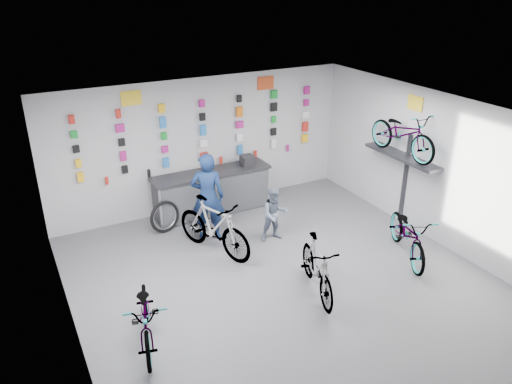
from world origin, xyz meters
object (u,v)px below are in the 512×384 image
bike_left (146,316)px  bike_right (408,234)px  bike_center (317,267)px  customer (275,214)px  counter (212,193)px  clerk (208,197)px  bike_service (214,227)px

bike_left → bike_right: bearing=14.3°
bike_left → bike_center: size_ratio=1.03×
bike_left → customer: 3.67m
customer → bike_left: bearing=-140.8°
counter → bike_left: bearing=-126.1°
counter → clerk: bearing=-117.2°
bike_left → customer: (3.20, 1.79, 0.13)m
bike_right → customer: (-1.92, 1.77, 0.09)m
bike_right → bike_service: bike_service is taller
bike_left → bike_service: size_ratio=0.91×
bike_center → bike_service: (-1.01, 2.05, 0.06)m
bike_center → clerk: bearing=125.0°
bike_center → clerk: size_ratio=0.90×
counter → clerk: 1.24m
counter → bike_right: 4.34m
bike_left → clerk: bearing=64.8°
customer → counter: bearing=119.6°
clerk → customer: (1.15, -0.71, -0.35)m
bike_left → counter: bearing=67.9°
bike_right → customer: 2.61m
bike_left → bike_right: (5.12, 0.03, 0.03)m
counter → bike_center: bike_center is taller
counter → bike_right: size_ratio=1.46×
bike_right → customer: size_ratio=1.60×
bike_service → clerk: clerk is taller
bike_left → customer: customer is taller
clerk → bike_center: bearing=134.8°
bike_service → clerk: 0.72m
bike_center → bike_right: bearing=21.5°
counter → clerk: (-0.53, -1.03, 0.44)m
bike_left → bike_right: 5.12m
bike_center → counter: bearing=112.1°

